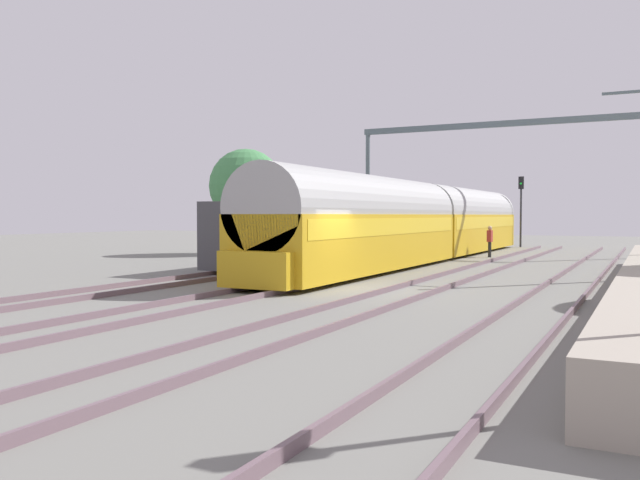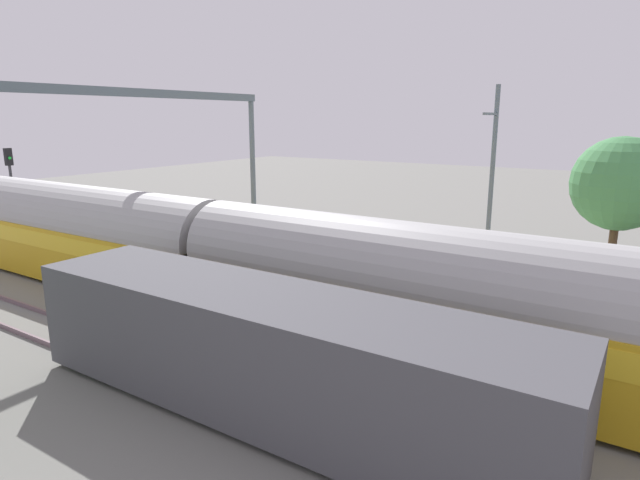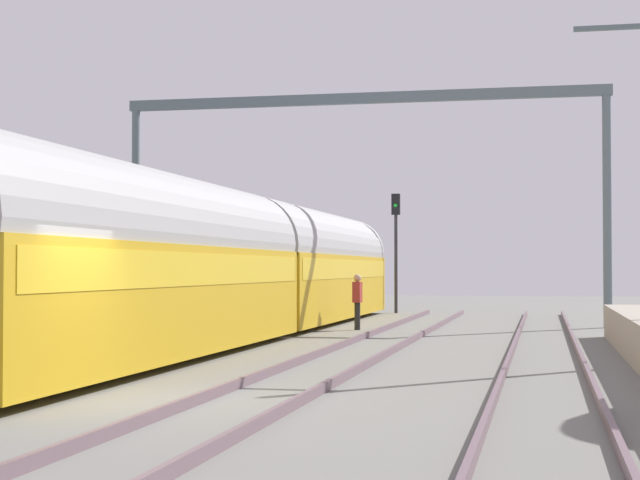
{
  "view_description": "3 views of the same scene",
  "coord_description": "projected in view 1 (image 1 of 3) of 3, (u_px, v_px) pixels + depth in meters",
  "views": [
    {
      "loc": [
        8.46,
        -19.02,
        2.33
      ],
      "look_at": [
        -2.03,
        1.79,
        1.45
      ],
      "focal_mm": 37.18,
      "sensor_mm": 36.0,
      "label": 1
    },
    {
      "loc": [
        -14.81,
        1.44,
        6.67
      ],
      "look_at": [
        0.9,
        11.59,
        2.35
      ],
      "focal_mm": 29.94,
      "sensor_mm": 36.0,
      "label": 2
    },
    {
      "loc": [
        6.05,
        -14.25,
        1.9
      ],
      "look_at": [
        -1.01,
        18.9,
        2.83
      ],
      "focal_mm": 58.87,
      "sensor_mm": 36.0,
      "label": 3
    }
  ],
  "objects": [
    {
      "name": "track_west",
      "position": [
        296.0,
        283.0,
        21.77
      ],
      "size": [
        1.51,
        60.0,
        0.16
      ],
      "color": "#6B545D",
      "rests_on": "ground"
    },
    {
      "name": "person_crossing",
      "position": [
        490.0,
        239.0,
        36.51
      ],
      "size": [
        0.26,
        0.41,
        1.73
      ],
      "rotation": [
        0.0,
        0.0,
        4.67
      ],
      "color": "#242424",
      "rests_on": "ground"
    },
    {
      "name": "freight_car",
      "position": [
        306.0,
        233.0,
        31.05
      ],
      "size": [
        2.8,
        13.0,
        2.7
      ],
      "color": "#47474C",
      "rests_on": "ground"
    },
    {
      "name": "tree_west_background",
      "position": [
        246.0,
        186.0,
        39.67
      ],
      "size": [
        4.43,
        4.43,
        6.29
      ],
      "color": "#4C3826",
      "rests_on": "ground"
    },
    {
      "name": "track_far_west",
      "position": [
        196.0,
        278.0,
        23.6
      ],
      "size": [
        1.52,
        60.0,
        0.16
      ],
      "color": "#6B545D",
      "rests_on": "ground"
    },
    {
      "name": "track_east",
      "position": [
        413.0,
        290.0,
        19.95
      ],
      "size": [
        1.51,
        60.0,
        0.16
      ],
      "color": "#6B545D",
      "rests_on": "ground"
    },
    {
      "name": "passenger_train",
      "position": [
        426.0,
        222.0,
        34.12
      ],
      "size": [
        2.93,
        32.85,
        3.82
      ],
      "color": "gold",
      "rests_on": "ground"
    },
    {
      "name": "track_far_east",
      "position": [
        555.0,
        297.0,
        18.13
      ],
      "size": [
        1.52,
        60.0,
        0.16
      ],
      "color": "#6B545D",
      "rests_on": "ground"
    },
    {
      "name": "ground",
      "position": [
        352.0,
        289.0,
        20.87
      ],
      "size": [
        120.0,
        120.0,
        0.0
      ],
      "primitive_type": "plane",
      "color": "slate"
    },
    {
      "name": "railway_signal_far",
      "position": [
        521.0,
        202.0,
        47.79
      ],
      "size": [
        0.36,
        0.3,
        5.11
      ],
      "color": "#2D2D33",
      "rests_on": "ground"
    },
    {
      "name": "catenary_gantry",
      "position": [
        494.0,
        154.0,
        39.08
      ],
      "size": [
        16.56,
        0.28,
        7.86
      ],
      "color": "slate",
      "rests_on": "ground"
    }
  ]
}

